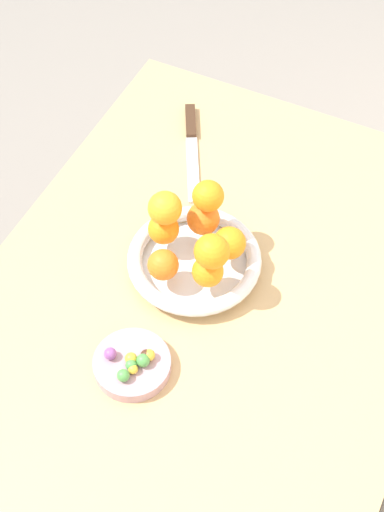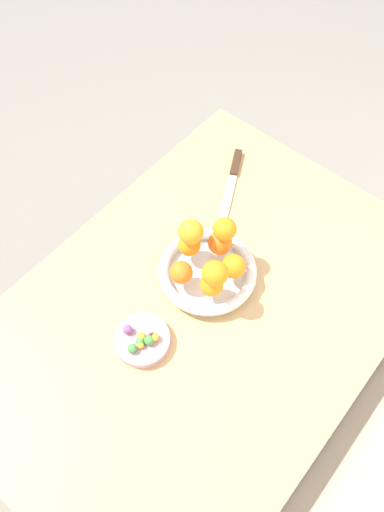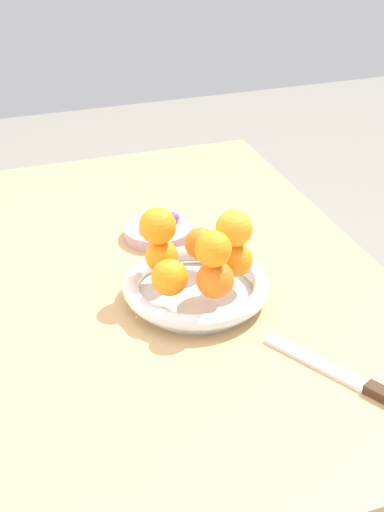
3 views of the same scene
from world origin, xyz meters
name	(u,v)px [view 1 (image 1 of 3)]	position (x,y,z in m)	size (l,w,h in m)	color
ground_plane	(196,476)	(0.00, 0.00, 0.00)	(6.00, 6.00, 0.00)	gray
dining_table	(198,337)	(0.00, 0.00, 0.65)	(1.10, 0.76, 0.74)	tan
fruit_bowl	(194,261)	(-0.08, -0.04, 0.76)	(0.23, 0.23, 0.04)	silver
candy_dish	(132,365)	(0.15, -0.05, 0.75)	(0.12, 0.12, 0.02)	#B28C99
orange_0	(229,243)	(-0.10, 0.01, 0.81)	(0.06, 0.06, 0.06)	orange
orange_1	(203,219)	(-0.13, -0.05, 0.81)	(0.06, 0.06, 0.06)	orange
orange_2	(164,229)	(-0.08, -0.11, 0.81)	(0.05, 0.05, 0.05)	orange
orange_3	(163,265)	(-0.02, -0.07, 0.81)	(0.05, 0.05, 0.05)	orange
orange_4	(207,271)	(-0.04, 0.00, 0.81)	(0.05, 0.05, 0.05)	orange
orange_5	(212,251)	(-0.04, 0.01, 0.86)	(0.06, 0.06, 0.06)	orange
orange_6	(165,208)	(-0.08, -0.10, 0.86)	(0.06, 0.06, 0.06)	orange
orange_7	(208,196)	(-0.14, -0.05, 0.87)	(0.05, 0.05, 0.05)	orange
candy_ball_0	(131,365)	(0.16, -0.04, 0.77)	(0.02, 0.02, 0.02)	#4C9947
candy_ball_1	(133,369)	(0.16, -0.04, 0.77)	(0.02, 0.02, 0.02)	gold
candy_ball_2	(123,376)	(0.18, -0.04, 0.77)	(0.02, 0.02, 0.02)	#4C9947
candy_ball_3	(146,355)	(0.13, -0.03, 0.77)	(0.02, 0.02, 0.02)	#472819
candy_ball_4	(149,355)	(0.13, -0.02, 0.77)	(0.02, 0.02, 0.02)	gold
candy_ball_5	(143,360)	(0.14, -0.03, 0.77)	(0.02, 0.02, 0.02)	#4C9947
candy_ball_6	(110,354)	(0.15, -0.08, 0.77)	(0.02, 0.02, 0.02)	#8C4C99
candy_ball_7	(131,359)	(0.15, -0.05, 0.77)	(0.02, 0.02, 0.02)	gold
knife	(192,144)	(-0.35, -0.18, 0.75)	(0.24, 0.14, 0.01)	#3F2819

